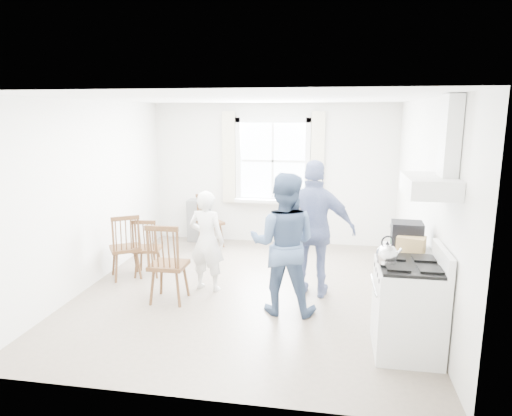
{
  "coord_description": "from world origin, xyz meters",
  "views": [
    {
      "loc": [
        1.11,
        -5.88,
        2.42
      ],
      "look_at": [
        0.07,
        0.2,
        1.13
      ],
      "focal_mm": 32.0,
      "sensor_mm": 36.0,
      "label": 1
    }
  ],
  "objects_px": {
    "stereo_stack": "(407,235)",
    "windsor_chair_c": "(126,240)",
    "windsor_chair_a": "(145,242)",
    "low_cabinet": "(405,286)",
    "gas_stove": "(408,307)",
    "person_mid": "(283,244)",
    "windsor_chair_b": "(165,256)",
    "person_right": "(314,229)",
    "person_left": "(207,241)"
  },
  "relations": [
    {
      "from": "stereo_stack",
      "to": "windsor_chair_c",
      "type": "distance_m",
      "value": 3.9
    },
    {
      "from": "windsor_chair_a",
      "to": "windsor_chair_c",
      "type": "distance_m",
      "value": 0.29
    },
    {
      "from": "windsor_chair_a",
      "to": "low_cabinet",
      "type": "bearing_deg",
      "value": -14.37
    },
    {
      "from": "gas_stove",
      "to": "person_mid",
      "type": "relative_size",
      "value": 0.65
    },
    {
      "from": "windsor_chair_b",
      "to": "person_right",
      "type": "bearing_deg",
      "value": 18.54
    },
    {
      "from": "windsor_chair_a",
      "to": "person_mid",
      "type": "relative_size",
      "value": 0.52
    },
    {
      "from": "windsor_chair_c",
      "to": "gas_stove",
      "type": "bearing_deg",
      "value": -21.38
    },
    {
      "from": "low_cabinet",
      "to": "windsor_chair_a",
      "type": "distance_m",
      "value": 3.7
    },
    {
      "from": "windsor_chair_b",
      "to": "person_mid",
      "type": "bearing_deg",
      "value": 1.66
    },
    {
      "from": "stereo_stack",
      "to": "person_mid",
      "type": "bearing_deg",
      "value": 178.17
    },
    {
      "from": "gas_stove",
      "to": "windsor_chair_c",
      "type": "height_order",
      "value": "gas_stove"
    },
    {
      "from": "person_left",
      "to": "person_mid",
      "type": "bearing_deg",
      "value": 164.64
    },
    {
      "from": "windsor_chair_a",
      "to": "person_left",
      "type": "xyz_separation_m",
      "value": [
        1.03,
        -0.32,
        0.15
      ]
    },
    {
      "from": "stereo_stack",
      "to": "windsor_chair_b",
      "type": "bearing_deg",
      "value": 179.96
    },
    {
      "from": "person_left",
      "to": "low_cabinet",
      "type": "bearing_deg",
      "value": 176.99
    },
    {
      "from": "stereo_stack",
      "to": "windsor_chair_a",
      "type": "relative_size",
      "value": 0.4
    },
    {
      "from": "low_cabinet",
      "to": "stereo_stack",
      "type": "height_order",
      "value": "stereo_stack"
    },
    {
      "from": "stereo_stack",
      "to": "person_right",
      "type": "height_order",
      "value": "person_right"
    },
    {
      "from": "gas_stove",
      "to": "person_left",
      "type": "bearing_deg",
      "value": 152.36
    },
    {
      "from": "person_right",
      "to": "windsor_chair_c",
      "type": "bearing_deg",
      "value": 3.38
    },
    {
      "from": "person_left",
      "to": "person_mid",
      "type": "distance_m",
      "value": 1.25
    },
    {
      "from": "person_left",
      "to": "person_right",
      "type": "height_order",
      "value": "person_right"
    },
    {
      "from": "stereo_stack",
      "to": "person_left",
      "type": "height_order",
      "value": "person_left"
    },
    {
      "from": "gas_stove",
      "to": "windsor_chair_c",
      "type": "distance_m",
      "value": 4.03
    },
    {
      "from": "person_left",
      "to": "person_mid",
      "type": "relative_size",
      "value": 0.81
    },
    {
      "from": "person_left",
      "to": "person_right",
      "type": "bearing_deg",
      "value": -168.12
    },
    {
      "from": "gas_stove",
      "to": "windsor_chair_c",
      "type": "relative_size",
      "value": 1.14
    },
    {
      "from": "gas_stove",
      "to": "person_right",
      "type": "bearing_deg",
      "value": 127.24
    },
    {
      "from": "gas_stove",
      "to": "low_cabinet",
      "type": "bearing_deg",
      "value": 84.32
    },
    {
      "from": "low_cabinet",
      "to": "windsor_chair_b",
      "type": "xyz_separation_m",
      "value": [
        -2.94,
        0.02,
        0.2
      ]
    },
    {
      "from": "person_right",
      "to": "windsor_chair_a",
      "type": "bearing_deg",
      "value": -0.29
    },
    {
      "from": "gas_stove",
      "to": "windsor_chair_a",
      "type": "height_order",
      "value": "gas_stove"
    },
    {
      "from": "person_left",
      "to": "stereo_stack",
      "type": "bearing_deg",
      "value": 177.34
    },
    {
      "from": "stereo_stack",
      "to": "windsor_chair_a",
      "type": "bearing_deg",
      "value": 165.87
    },
    {
      "from": "person_right",
      "to": "person_mid",
      "type": "bearing_deg",
      "value": 65.01
    },
    {
      "from": "low_cabinet",
      "to": "person_mid",
      "type": "xyz_separation_m",
      "value": [
        -1.44,
        0.07,
        0.42
      ]
    },
    {
      "from": "person_mid",
      "to": "stereo_stack",
      "type": "bearing_deg",
      "value": -179.81
    },
    {
      "from": "low_cabinet",
      "to": "person_left",
      "type": "relative_size",
      "value": 0.64
    },
    {
      "from": "windsor_chair_c",
      "to": "person_right",
      "type": "distance_m",
      "value": 2.75
    },
    {
      "from": "stereo_stack",
      "to": "person_left",
      "type": "bearing_deg",
      "value": 167.13
    },
    {
      "from": "windsor_chair_a",
      "to": "person_left",
      "type": "distance_m",
      "value": 1.09
    },
    {
      "from": "stereo_stack",
      "to": "person_right",
      "type": "bearing_deg",
      "value": 149.89
    },
    {
      "from": "stereo_stack",
      "to": "windsor_chair_b",
      "type": "distance_m",
      "value": 2.94
    },
    {
      "from": "person_right",
      "to": "windsor_chair_b",
      "type": "bearing_deg",
      "value": 24.58
    },
    {
      "from": "low_cabinet",
      "to": "windsor_chair_c",
      "type": "bearing_deg",
      "value": 168.63
    },
    {
      "from": "person_mid",
      "to": "person_right",
      "type": "bearing_deg",
      "value": -119.01
    },
    {
      "from": "windsor_chair_a",
      "to": "person_mid",
      "type": "xyz_separation_m",
      "value": [
        2.15,
        -0.85,
        0.32
      ]
    },
    {
      "from": "person_right",
      "to": "low_cabinet",
      "type": "bearing_deg",
      "value": 155.54
    },
    {
      "from": "gas_stove",
      "to": "stereo_stack",
      "type": "height_order",
      "value": "stereo_stack"
    },
    {
      "from": "gas_stove",
      "to": "windsor_chair_b",
      "type": "xyz_separation_m",
      "value": [
        -2.87,
        0.72,
        0.17
      ]
    }
  ]
}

